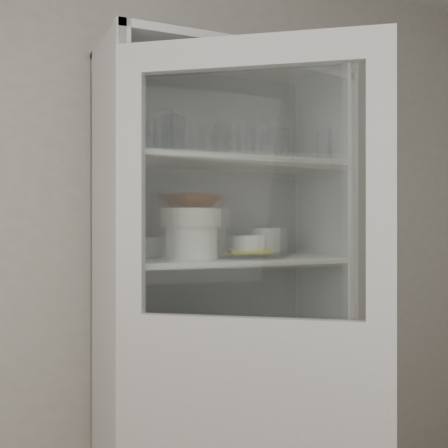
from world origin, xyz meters
name	(u,v)px	position (x,y,z in m)	size (l,w,h in m)	color
wall_back	(160,247)	(0.00, 1.50, 1.30)	(3.60, 0.02, 2.60)	silver
pantry_cabinet	(218,333)	(0.20, 1.34, 0.94)	(1.00, 0.45, 2.10)	silver
cupboard_door	(250,388)	(0.06, 0.78, 0.87)	(0.74, 0.58, 2.00)	silver
tumbler_0	(164,135)	(-0.10, 1.15, 1.72)	(0.06, 0.06, 0.13)	silver
tumbler_1	(164,132)	(-0.11, 1.14, 1.74)	(0.08, 0.08, 0.15)	silver
tumbler_2	(176,135)	(-0.05, 1.16, 1.73)	(0.07, 0.07, 0.14)	silver
tumbler_3	(245,141)	(0.24, 1.16, 1.73)	(0.07, 0.07, 0.13)	silver
tumbler_4	(261,141)	(0.31, 1.17, 1.73)	(0.07, 0.07, 0.14)	silver
tumbler_5	(282,144)	(0.40, 1.14, 1.72)	(0.06, 0.06, 0.12)	silver
tumbler_6	(324,146)	(0.61, 1.15, 1.73)	(0.07, 0.07, 0.13)	silver
tumbler_7	(126,135)	(-0.21, 1.28, 1.74)	(0.08, 0.08, 0.15)	silver
tumbler_8	(126,136)	(-0.21, 1.28, 1.73)	(0.07, 0.07, 0.15)	silver
tumbler_9	(221,142)	(0.20, 1.29, 1.74)	(0.08, 0.08, 0.15)	silver
tumbler_10	(207,143)	(0.13, 1.29, 1.73)	(0.07, 0.07, 0.14)	silver
goblet_0	(154,137)	(-0.07, 1.37, 1.75)	(0.08, 0.08, 0.18)	silver
goblet_1	(174,141)	(0.01, 1.35, 1.74)	(0.07, 0.07, 0.15)	silver
goblet_2	(223,143)	(0.23, 1.34, 1.74)	(0.07, 0.07, 0.17)	silver
goblet_3	(273,145)	(0.48, 1.36, 1.75)	(0.08, 0.08, 0.18)	silver
plate_stack_front	(191,243)	(0.03, 1.21, 1.32)	(0.20, 0.20, 0.13)	white
plate_stack_back	(135,247)	(-0.14, 1.42, 1.30)	(0.19, 0.19, 0.08)	white
cream_bowl	(191,218)	(0.03, 1.21, 1.42)	(0.23, 0.23, 0.07)	beige
terracotta_bowl	(191,201)	(0.03, 1.21, 1.49)	(0.22, 0.22, 0.06)	#572F15
glass_platter	(249,255)	(0.31, 1.26, 1.27)	(0.34, 0.34, 0.02)	silver
yellow_trivet	(249,251)	(0.31, 1.26, 1.29)	(0.16, 0.16, 0.01)	yellow
white_ramekin	(249,242)	(0.31, 1.26, 1.32)	(0.14, 0.14, 0.06)	white
grey_bowl_stack	(266,242)	(0.42, 1.30, 1.32)	(0.12, 0.12, 0.12)	silver
mug_blue	(290,341)	(0.47, 1.20, 0.91)	(0.12, 0.12, 0.09)	navy
mug_teal	(242,337)	(0.32, 1.34, 0.91)	(0.11, 0.11, 0.10)	#207676
mug_white	(296,346)	(0.45, 1.13, 0.90)	(0.09, 0.09, 0.09)	white
teal_jar	(197,341)	(0.09, 1.31, 0.92)	(0.10, 0.10, 0.12)	#207676
measuring_cups	(150,361)	(-0.14, 1.21, 0.88)	(0.11, 0.11, 0.04)	silver
white_canister	(156,344)	(-0.08, 1.32, 0.92)	(0.10, 0.10, 0.12)	white
tin_box	(290,433)	(0.51, 1.27, 0.49)	(0.19, 0.14, 0.06)	gray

